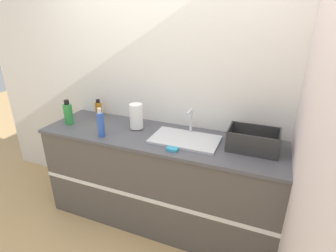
{
  "coord_description": "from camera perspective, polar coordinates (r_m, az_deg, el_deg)",
  "views": [
    {
      "loc": [
        0.88,
        -1.64,
        1.92
      ],
      "look_at": [
        0.1,
        0.28,
        1.05
      ],
      "focal_mm": 28.0,
      "sensor_mm": 36.0,
      "label": 1
    }
  ],
  "objects": [
    {
      "name": "wall_back",
      "position": [
        2.53,
        1.1,
        8.57
      ],
      "size": [
        4.6,
        0.06,
        2.6
      ],
      "color": "silver",
      "rests_on": "ground_plane"
    },
    {
      "name": "wall_right",
      "position": [
        2.06,
        27.88,
        2.52
      ],
      "size": [
        0.06,
        2.62,
        2.6
      ],
      "color": "silver",
      "rests_on": "ground_plane"
    },
    {
      "name": "sponge",
      "position": [
        2.09,
        0.93,
        -5.08
      ],
      "size": [
        0.09,
        0.06,
        0.02
      ],
      "color": "#3399BF",
      "rests_on": "counter_cabinet"
    },
    {
      "name": "paper_towel_roll",
      "position": [
        2.47,
        -6.92,
        2.08
      ],
      "size": [
        0.12,
        0.12,
        0.24
      ],
      "color": "#4C4C51",
      "rests_on": "counter_cabinet"
    },
    {
      "name": "ground_plane",
      "position": [
        2.68,
        -4.62,
        -23.21
      ],
      "size": [
        12.0,
        12.0,
        0.0
      ],
      "primitive_type": "plane",
      "color": "tan"
    },
    {
      "name": "counter_cabinet",
      "position": [
        2.59,
        -1.83,
        -11.44
      ],
      "size": [
        2.22,
        0.64,
        0.93
      ],
      "color": "#514C47",
      "rests_on": "ground_plane"
    },
    {
      "name": "bottle_amber",
      "position": [
        2.86,
        -14.84,
        3.55
      ],
      "size": [
        0.07,
        0.07,
        0.19
      ],
      "color": "#B26B19",
      "rests_on": "counter_cabinet"
    },
    {
      "name": "bottle_blue",
      "position": [
        2.37,
        -14.43,
        0.41
      ],
      "size": [
        0.06,
        0.06,
        0.26
      ],
      "color": "#2D56B7",
      "rests_on": "counter_cabinet"
    },
    {
      "name": "sink",
      "position": [
        2.27,
        3.78,
        -2.73
      ],
      "size": [
        0.58,
        0.35,
        0.24
      ],
      "color": "silver",
      "rests_on": "counter_cabinet"
    },
    {
      "name": "bottle_green",
      "position": [
        2.76,
        -20.9,
        2.58
      ],
      "size": [
        0.09,
        0.09,
        0.24
      ],
      "color": "#2D8C3D",
      "rests_on": "counter_cabinet"
    },
    {
      "name": "dish_rack",
      "position": [
        2.2,
        17.98,
        -3.36
      ],
      "size": [
        0.39,
        0.26,
        0.17
      ],
      "color": "#2D2D2D",
      "rests_on": "counter_cabinet"
    }
  ]
}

